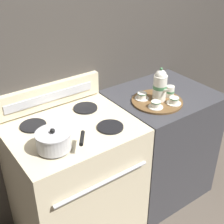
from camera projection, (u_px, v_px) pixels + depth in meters
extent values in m
plane|color=brown|center=(119.00, 206.00, 2.57)|extent=(6.00, 6.00, 0.00)
cube|color=#423D38|center=(92.00, 68.00, 2.26)|extent=(6.00, 0.05, 2.20)
cube|color=beige|center=(76.00, 183.00, 2.15)|extent=(0.79, 0.65, 0.92)
cylinder|color=silver|center=(103.00, 183.00, 1.78)|extent=(0.63, 0.02, 0.02)
cylinder|color=black|center=(33.00, 126.00, 1.92)|extent=(0.16, 0.16, 0.01)
cylinder|color=black|center=(85.00, 108.00, 2.11)|extent=(0.16, 0.16, 0.01)
cylinder|color=black|center=(54.00, 149.00, 1.72)|extent=(0.16, 0.16, 0.01)
cylinder|color=black|center=(110.00, 127.00, 1.91)|extent=(0.16, 0.16, 0.01)
cube|color=beige|center=(49.00, 96.00, 2.08)|extent=(0.77, 0.05, 0.16)
cube|color=#B7B7BC|center=(50.00, 97.00, 2.06)|extent=(0.63, 0.01, 0.06)
cube|color=#38383D|center=(159.00, 144.00, 2.54)|extent=(0.74, 0.65, 0.92)
cylinder|color=#B7B7BC|center=(54.00, 141.00, 1.69)|extent=(0.19, 0.19, 0.09)
cylinder|color=#B7B7BC|center=(53.00, 134.00, 1.67)|extent=(0.20, 0.20, 0.01)
sphere|color=black|center=(52.00, 131.00, 1.66)|extent=(0.03, 0.03, 0.03)
cylinder|color=black|center=(82.00, 138.00, 1.68)|extent=(0.09, 0.11, 0.02)
cylinder|color=brown|center=(157.00, 101.00, 2.19)|extent=(0.36, 0.36, 0.01)
cylinder|color=white|center=(160.00, 88.00, 2.15)|extent=(0.10, 0.10, 0.18)
cylinder|color=#427A4C|center=(160.00, 87.00, 2.15)|extent=(0.10, 0.10, 0.03)
sphere|color=white|center=(161.00, 76.00, 2.11)|extent=(0.08, 0.08, 0.08)
sphere|color=#427A4C|center=(161.00, 69.00, 2.08)|extent=(0.02, 0.02, 0.02)
cone|color=white|center=(167.00, 90.00, 2.10)|extent=(0.03, 0.07, 0.06)
cylinder|color=white|center=(142.00, 98.00, 2.21)|extent=(0.10, 0.10, 0.01)
cylinder|color=white|center=(142.00, 95.00, 2.20)|extent=(0.06, 0.06, 0.04)
cylinder|color=#427A4C|center=(142.00, 93.00, 2.19)|extent=(0.07, 0.07, 0.01)
cylinder|color=white|center=(174.00, 103.00, 2.15)|extent=(0.10, 0.10, 0.01)
cylinder|color=white|center=(174.00, 100.00, 2.14)|extent=(0.06, 0.06, 0.04)
cylinder|color=#427A4C|center=(174.00, 98.00, 2.13)|extent=(0.07, 0.07, 0.01)
cylinder|color=white|center=(156.00, 107.00, 2.10)|extent=(0.10, 0.10, 0.01)
cylinder|color=white|center=(156.00, 104.00, 2.09)|extent=(0.06, 0.06, 0.04)
cylinder|color=#427A4C|center=(156.00, 102.00, 2.08)|extent=(0.07, 0.07, 0.01)
cylinder|color=white|center=(170.00, 91.00, 2.22)|extent=(0.06, 0.06, 0.08)
cylinder|color=#427A4C|center=(170.00, 91.00, 2.22)|extent=(0.06, 0.06, 0.01)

